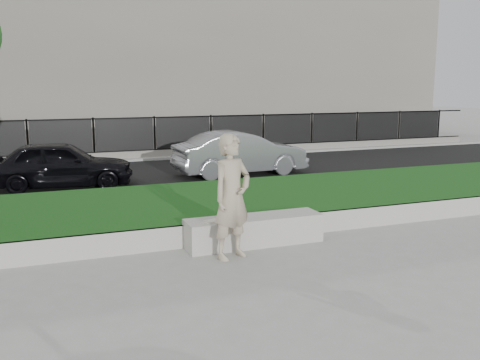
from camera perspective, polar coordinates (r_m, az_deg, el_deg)
name	(u,v)px	position (r m, az deg, el deg)	size (l,w,h in m)	color
ground	(220,264)	(8.53, -2.19, -8.98)	(90.00, 90.00, 0.00)	gray
grass_bank	(173,210)	(11.24, -7.20, -3.24)	(34.00, 4.00, 0.40)	#0E380F
grass_kerb	(200,235)	(9.41, -4.27, -5.86)	(34.00, 0.08, 0.40)	#ACA9A1
street	(128,177)	(16.56, -11.83, 0.35)	(34.00, 7.00, 0.04)	black
far_pavement	(108,157)	(20.96, -13.88, 2.43)	(34.00, 3.00, 0.12)	gray
iron_fence	(111,147)	(19.92, -13.56, 3.45)	(32.00, 0.30, 1.50)	slate
building_facade	(84,37)	(27.83, -16.28, 14.39)	(34.00, 10.00, 10.00)	slate
stone_bench	(254,230)	(9.48, 1.51, -5.39)	(2.46, 0.61, 0.50)	#ACA9A1
man	(232,197)	(8.58, -0.87, -1.81)	(0.74, 0.49, 2.03)	tan
book	(212,221)	(9.07, -3.00, -4.40)	(0.24, 0.17, 0.03)	beige
car_dark	(61,164)	(15.05, -18.59, 1.59)	(1.51, 3.75, 1.28)	black
car_silver	(240,153)	(16.35, 0.05, 2.88)	(1.41, 4.05, 1.34)	gray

